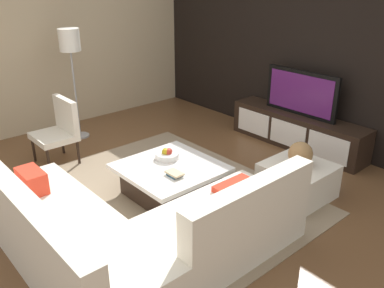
{
  "coord_description": "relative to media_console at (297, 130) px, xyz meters",
  "views": [
    {
      "loc": [
        3.19,
        -2.45,
        2.43
      ],
      "look_at": [
        -0.18,
        0.5,
        0.51
      ],
      "focal_mm": 38.27,
      "sensor_mm": 36.0,
      "label": 1
    }
  ],
  "objects": [
    {
      "name": "television",
      "position": [
        0.0,
        0.0,
        0.57
      ],
      "size": [
        1.15,
        0.06,
        0.64
      ],
      "color": "black",
      "rests_on": "media_console"
    },
    {
      "name": "area_rug",
      "position": [
        -0.1,
        -2.4,
        -0.24
      ],
      "size": [
        3.19,
        2.61,
        0.01
      ],
      "primitive_type": "cube",
      "color": "gray",
      "rests_on": "ground"
    },
    {
      "name": "side_wall_left",
      "position": [
        -3.2,
        -2.2,
        1.15
      ],
      "size": [
        0.12,
        5.2,
        2.8
      ],
      "primitive_type": "cube",
      "color": "#C6B28E",
      "rests_on": "ground"
    },
    {
      "name": "media_console",
      "position": [
        0.0,
        0.0,
        0.0
      ],
      "size": [
        2.11,
        0.46,
        0.5
      ],
      "color": "black",
      "rests_on": "ground"
    },
    {
      "name": "floor_lamp",
      "position": [
        -2.47,
        -2.23,
        1.13
      ],
      "size": [
        0.3,
        0.3,
        1.66
      ],
      "color": "#A5A5AA",
      "rests_on": "ground"
    },
    {
      "name": "ottoman",
      "position": [
        0.87,
        -1.21,
        -0.05
      ],
      "size": [
        0.7,
        0.7,
        0.4
      ],
      "primitive_type": "cube",
      "color": "silver",
      "rests_on": "ground"
    },
    {
      "name": "accent_chair_near",
      "position": [
        -1.81,
        -2.82,
        0.24
      ],
      "size": [
        0.56,
        0.49,
        0.87
      ],
      "rotation": [
        0.0,
        0.0,
        0.14
      ],
      "color": "black",
      "rests_on": "ground"
    },
    {
      "name": "coffee_table",
      "position": [
        -0.1,
        -2.3,
        -0.05
      ],
      "size": [
        1.05,
        1.04,
        0.38
      ],
      "color": "black",
      "rests_on": "ground"
    },
    {
      "name": "book_stack",
      "position": [
        0.12,
        -2.41,
        0.16
      ],
      "size": [
        0.2,
        0.13,
        0.05
      ],
      "color": "#2D516B",
      "rests_on": "coffee_table"
    },
    {
      "name": "fruit_bowl",
      "position": [
        -0.28,
        -2.2,
        0.18
      ],
      "size": [
        0.28,
        0.28,
        0.13
      ],
      "color": "silver",
      "rests_on": "coffee_table"
    },
    {
      "name": "ground_plane",
      "position": [
        0.0,
        -2.4,
        -0.25
      ],
      "size": [
        14.0,
        14.0,
        0.0
      ],
      "primitive_type": "plane",
      "color": "brown"
    },
    {
      "name": "sectional_couch",
      "position": [
        0.51,
        -3.28,
        0.03
      ],
      "size": [
        2.38,
        2.32,
        0.82
      ],
      "color": "silver",
      "rests_on": "ground"
    },
    {
      "name": "decorative_ball",
      "position": [
        0.87,
        -1.21,
        0.29
      ],
      "size": [
        0.27,
        0.27,
        0.27
      ],
      "primitive_type": "sphere",
      "color": "#997247",
      "rests_on": "ottoman"
    },
    {
      "name": "feature_wall_back",
      "position": [
        0.0,
        0.3,
        1.15
      ],
      "size": [
        6.4,
        0.12,
        2.8
      ],
      "primitive_type": "cube",
      "color": "black",
      "rests_on": "ground"
    }
  ]
}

